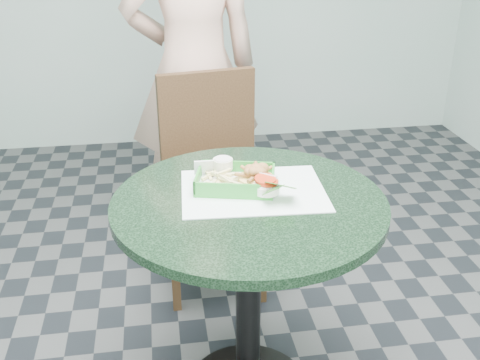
{
  "coord_description": "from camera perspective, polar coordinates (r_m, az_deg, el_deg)",
  "views": [
    {
      "loc": [
        -0.25,
        -1.45,
        1.54
      ],
      "look_at": [
        -0.01,
        0.1,
        0.79
      ],
      "focal_mm": 42.0,
      "sensor_mm": 36.0,
      "label": 1
    }
  ],
  "objects": [
    {
      "name": "fries_pile",
      "position": [
        1.71,
        -1.89,
        -0.44
      ],
      "size": [
        0.13,
        0.13,
        0.04
      ],
      "primitive_type": null,
      "rotation": [
        0.0,
        0.0,
        -0.24
      ],
      "color": "#E3D587",
      "rests_on": "food_basket"
    },
    {
      "name": "cafe_table",
      "position": [
        1.76,
        0.88,
        -7.46
      ],
      "size": [
        0.82,
        0.82,
        0.75
      ],
      "color": "black",
      "rests_on": "floor"
    },
    {
      "name": "placemat",
      "position": [
        1.72,
        1.33,
        -1.65
      ],
      "size": [
        0.45,
        0.35,
        0.0
      ],
      "primitive_type": "cube",
      "rotation": [
        0.0,
        0.0,
        -0.05
      ],
      "color": "white",
      "rests_on": "cafe_table"
    },
    {
      "name": "garnish_cup",
      "position": [
        1.68,
        3.41,
        -0.84
      ],
      "size": [
        0.11,
        0.11,
        0.05
      ],
      "rotation": [
        0.0,
        0.0,
        0.3
      ],
      "color": "silver",
      "rests_on": "food_basket"
    },
    {
      "name": "crab_sandwich",
      "position": [
        1.73,
        1.58,
        0.34
      ],
      "size": [
        0.11,
        0.11,
        0.07
      ],
      "rotation": [
        0.0,
        0.0,
        -0.33
      ],
      "color": "#DDB85E",
      "rests_on": "food_basket"
    },
    {
      "name": "diner_person",
      "position": [
        2.62,
        -4.85,
        14.36
      ],
      "size": [
        0.82,
        0.61,
        2.06
      ],
      "primitive_type": "imported",
      "rotation": [
        0.0,
        0.0,
        3.31
      ],
      "color": "#D4A48E",
      "rests_on": "floor"
    },
    {
      "name": "sauce_ramekin",
      "position": [
        1.77,
        -2.23,
        0.97
      ],
      "size": [
        0.06,
        0.06,
        0.04
      ],
      "rotation": [
        0.0,
        0.0,
        0.03
      ],
      "color": "silver",
      "rests_on": "food_basket"
    },
    {
      "name": "dining_chair",
      "position": [
        2.45,
        -3.0,
        1.35
      ],
      "size": [
        0.43,
        0.43,
        0.93
      ],
      "rotation": [
        0.0,
        0.0,
        0.18
      ],
      "color": "#352313",
      "rests_on": "floor"
    },
    {
      "name": "food_basket",
      "position": [
        1.73,
        -0.46,
        -0.85
      ],
      "size": [
        0.24,
        0.17,
        0.05
      ],
      "rotation": [
        0.0,
        0.0,
        -0.24
      ],
      "color": "#28902C",
      "rests_on": "placemat"
    }
  ]
}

